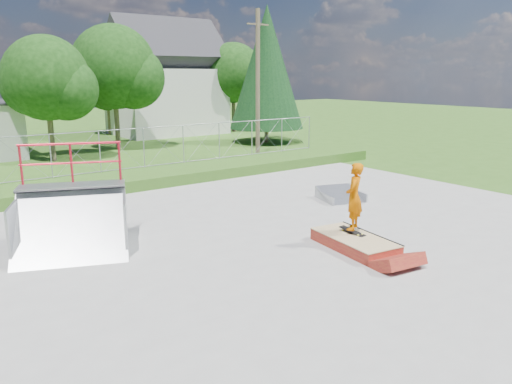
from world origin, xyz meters
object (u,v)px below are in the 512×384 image
grind_box (354,243)px  skater (354,199)px  quarter_pipe (70,202)px  flat_bank_ramp (341,195)px

grind_box → skater: (0.17, 0.24, 1.14)m
quarter_pipe → flat_bank_ramp: (9.75, -0.24, -1.17)m
grind_box → quarter_pipe: bearing=153.4°
grind_box → flat_bank_ramp: size_ratio=1.71×
grind_box → skater: size_ratio=1.42×
quarter_pipe → skater: quarter_pipe is taller
grind_box → flat_bank_ramp: 5.35m
flat_bank_ramp → skater: 5.18m
quarter_pipe → flat_bank_ramp: bearing=20.7°
grind_box → quarter_pipe: size_ratio=0.93×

